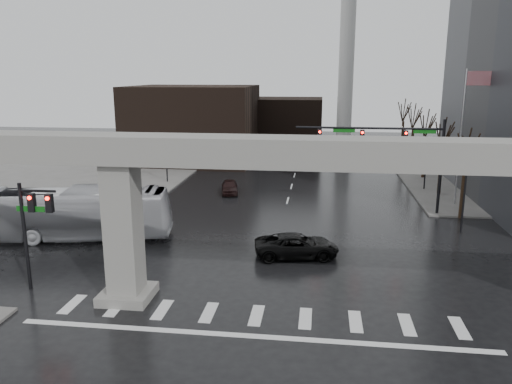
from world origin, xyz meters
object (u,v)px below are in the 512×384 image
(signal_mast_arm, at_px, (395,145))
(far_car, at_px, (230,187))
(pickup_truck, at_px, (297,246))
(city_bus, at_px, (75,213))

(signal_mast_arm, height_order, far_car, signal_mast_arm)
(pickup_truck, relative_size, city_bus, 0.40)
(signal_mast_arm, distance_m, city_bus, 25.60)
(pickup_truck, xyz_separation_m, city_bus, (-15.89, 1.71, 1.12))
(pickup_truck, bearing_deg, signal_mast_arm, -43.98)
(pickup_truck, height_order, far_car, pickup_truck)
(signal_mast_arm, xyz_separation_m, city_bus, (-23.34, -9.75, -3.96))
(signal_mast_arm, relative_size, far_car, 3.10)
(city_bus, bearing_deg, far_car, -39.58)
(pickup_truck, distance_m, far_car, 18.34)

